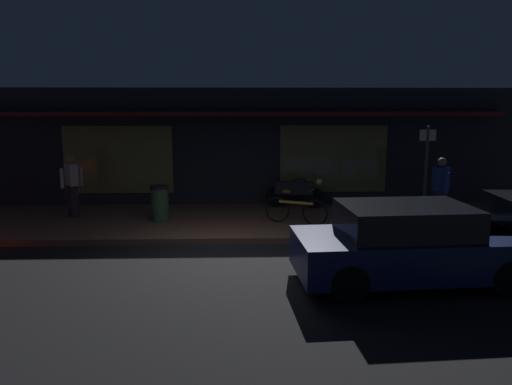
% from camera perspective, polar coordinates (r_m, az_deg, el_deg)
% --- Properties ---
extents(ground_plane, '(60.00, 60.00, 0.00)m').
position_cam_1_polar(ground_plane, '(10.63, -3.81, -7.36)').
color(ground_plane, black).
extents(sidewalk_slab, '(18.00, 4.00, 0.15)m').
position_cam_1_polar(sidewalk_slab, '(13.50, -3.43, -3.23)').
color(sidewalk_slab, brown).
rests_on(sidewalk_slab, ground_plane).
extents(storefront_building, '(18.00, 3.30, 3.60)m').
position_cam_1_polar(storefront_building, '(16.58, -3.21, 5.32)').
color(storefront_building, black).
rests_on(storefront_building, ground_plane).
extents(motorcycle, '(1.69, 0.62, 0.97)m').
position_cam_1_polar(motorcycle, '(14.81, 4.42, 0.21)').
color(motorcycle, black).
rests_on(motorcycle, sidewalk_slab).
extents(bicycle_parked, '(1.52, 0.74, 0.91)m').
position_cam_1_polar(bicycle_parked, '(12.84, 4.47, -1.96)').
color(bicycle_parked, black).
rests_on(bicycle_parked, sidewalk_slab).
extents(person_photographer, '(0.52, 0.47, 1.67)m').
position_cam_1_polar(person_photographer, '(14.36, -19.92, 0.86)').
color(person_photographer, '#28232D').
rests_on(person_photographer, sidewalk_slab).
extents(person_bystander, '(0.41, 0.62, 1.67)m').
position_cam_1_polar(person_bystander, '(13.61, 19.94, 0.37)').
color(person_bystander, '#28232D').
rests_on(person_bystander, sidewalk_slab).
extents(sign_post, '(0.44, 0.09, 2.40)m').
position_cam_1_polar(sign_post, '(14.66, 18.52, 3.02)').
color(sign_post, '#47474C').
rests_on(sign_post, sidewalk_slab).
extents(trash_bin, '(0.48, 0.48, 0.93)m').
position_cam_1_polar(trash_bin, '(13.29, -10.72, -1.20)').
color(trash_bin, '#2D4C33').
rests_on(trash_bin, sidewalk_slab).
extents(parked_car_far, '(4.20, 2.01, 1.42)m').
position_cam_1_polar(parked_car_far, '(9.41, 16.85, -5.63)').
color(parked_car_far, black).
rests_on(parked_car_far, ground_plane).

